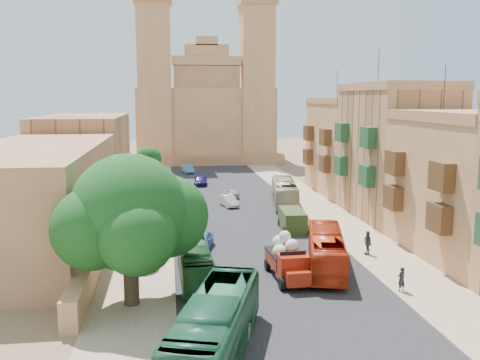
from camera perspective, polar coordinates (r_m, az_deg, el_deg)
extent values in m
plane|color=brown|center=(30.75, 6.63, -14.91)|extent=(260.00, 260.00, 0.00)
cube|color=black|center=(58.99, -0.51, -3.24)|extent=(14.00, 140.00, 0.01)
cube|color=tan|center=(60.87, 8.41, -2.96)|extent=(5.00, 140.00, 0.01)
cube|color=tan|center=(58.62, -9.79, -3.45)|extent=(5.00, 140.00, 0.01)
cube|color=tan|center=(60.23, 6.12, -2.99)|extent=(0.25, 140.00, 0.12)
cube|color=tan|center=(58.56, -7.34, -3.35)|extent=(0.25, 140.00, 0.12)
cube|color=#AF7A4F|center=(45.24, 23.23, -0.92)|extent=(8.00, 14.00, 10.50)
cube|color=#9C6A44|center=(44.70, 23.67, 6.24)|extent=(8.20, 14.00, 0.80)
cylinder|color=black|center=(46.62, 20.98, 9.18)|extent=(0.06, 0.06, 3.60)
cube|color=#50321A|center=(39.95, 20.48, -3.81)|extent=(0.90, 2.20, 2.00)
cube|color=#50321A|center=(46.86, 16.00, -1.79)|extent=(0.90, 2.20, 2.00)
cube|color=#50321A|center=(39.44, 20.71, 0.36)|extent=(0.90, 2.20, 2.00)
cube|color=#50321A|center=(46.42, 16.16, 1.78)|extent=(0.90, 2.20, 2.00)
cube|color=tan|center=(57.42, 16.19, 2.64)|extent=(8.00, 14.00, 13.00)
cube|color=#9C6A44|center=(57.13, 16.49, 9.53)|extent=(8.20, 14.00, 0.80)
cylinder|color=black|center=(59.40, 14.57, 11.69)|extent=(0.06, 0.06, 3.60)
cube|color=#1F4D2D|center=(52.33, 13.37, 0.45)|extent=(0.90, 2.20, 2.00)
cube|color=#1F4D2D|center=(59.64, 10.69, 1.54)|extent=(0.90, 2.20, 2.00)
cube|color=#1F4D2D|center=(51.94, 13.51, 4.43)|extent=(0.90, 2.20, 2.00)
cube|color=#1F4D2D|center=(59.30, 10.80, 5.03)|extent=(0.90, 2.20, 2.00)
cube|color=#AF7A4F|center=(70.47, 11.60, 3.28)|extent=(8.00, 14.00, 11.50)
cube|color=#9C6A44|center=(70.16, 11.76, 8.28)|extent=(8.20, 14.00, 0.80)
cylinder|color=black|center=(72.52, 10.32, 10.08)|extent=(0.06, 0.06, 3.60)
cube|color=#50321A|center=(65.54, 9.00, 1.73)|extent=(0.90, 2.20, 2.00)
cube|color=#50321A|center=(73.04, 7.26, 2.49)|extent=(0.90, 2.20, 2.00)
cube|color=#50321A|center=(65.23, 9.07, 4.54)|extent=(0.90, 2.20, 2.00)
cube|color=#50321A|center=(72.76, 7.31, 5.01)|extent=(0.90, 2.20, 2.00)
cube|color=#AF7A4F|center=(48.92, -13.77, -4.96)|extent=(1.00, 40.00, 1.80)
cube|color=#9C6A44|center=(47.26, -20.82, -1.68)|extent=(10.00, 28.00, 8.40)
cube|color=tan|center=(72.46, -16.22, 2.66)|extent=(10.00, 22.00, 10.00)
cube|color=#AF7A4F|center=(108.61, -3.85, 5.99)|extent=(26.00, 20.00, 14.00)
cube|color=#9C6A44|center=(98.67, -3.41, 2.16)|extent=(28.00, 4.00, 1.80)
cube|color=#9C6A44|center=(99.73, -3.53, 7.47)|extent=(12.00, 2.00, 16.00)
cube|color=#AF7A4F|center=(99.92, -3.58, 12.58)|extent=(12.60, 2.40, 1.60)
cube|color=#AF7A4F|center=(100.04, -3.59, 13.55)|extent=(8.00, 2.00, 2.40)
cube|color=#AF7A4F|center=(100.21, -3.60, 14.57)|extent=(4.00, 2.00, 1.60)
cube|color=#AF7A4F|center=(100.80, -9.09, 9.95)|extent=(6.00, 6.00, 29.00)
cube|color=#9C6A44|center=(102.25, -9.30, 18.44)|extent=(6.80, 6.80, 1.40)
cube|color=#AF7A4F|center=(102.13, 1.80, 10.04)|extent=(6.00, 6.00, 29.00)
cube|color=#9C6A44|center=(103.55, 1.84, 18.42)|extent=(6.80, 6.80, 1.40)
cylinder|color=#392B1C|center=(33.09, -11.54, -10.05)|extent=(0.91, 0.91, 3.48)
sphere|color=#0F3A14|center=(32.05, -11.75, -3.38)|extent=(6.95, 6.95, 6.95)
sphere|color=#0F3A14|center=(33.15, -7.79, -3.84)|extent=(5.12, 5.12, 5.12)
sphere|color=#0F3A14|center=(31.63, -15.47, -5.04)|extent=(4.76, 4.76, 4.76)
sphere|color=#0F3A14|center=(30.09, -10.95, -5.95)|extent=(4.39, 4.39, 4.39)
sphere|color=#0F3A14|center=(33.96, -13.24, -1.49)|extent=(4.02, 4.02, 4.02)
cylinder|color=#392B1C|center=(40.97, -11.45, -7.49)|extent=(0.44, 0.44, 1.92)
sphere|color=#0F3A14|center=(40.48, -11.54, -4.85)|extent=(2.79, 2.79, 2.79)
cylinder|color=#392B1C|center=(52.53, -10.60, -3.59)|extent=(0.44, 0.44, 2.38)
sphere|color=#0F3A14|center=(52.08, -10.68, -1.01)|extent=(3.46, 3.46, 3.46)
cylinder|color=#392B1C|center=(64.31, -10.06, -1.35)|extent=(0.44, 0.44, 2.25)
sphere|color=#0F3A14|center=(63.95, -10.12, 0.65)|extent=(3.28, 3.28, 3.28)
cylinder|color=#392B1C|center=(76.12, -9.69, 0.33)|extent=(0.44, 0.44, 2.51)
sphere|color=#0F3A14|center=(75.79, -9.74, 2.22)|extent=(3.65, 3.65, 3.65)
cube|color=maroon|center=(37.90, 4.73, -8.37)|extent=(2.20, 3.43, 0.83)
cube|color=black|center=(37.77, 4.74, -7.70)|extent=(2.25, 3.48, 0.11)
cube|color=maroon|center=(35.92, 5.63, -9.21)|extent=(2.02, 1.67, 1.67)
cube|color=maroon|center=(35.03, 6.13, -10.33)|extent=(1.63, 1.19, 0.93)
cube|color=black|center=(35.73, 5.65, -8.22)|extent=(1.76, 0.18, 0.83)
cylinder|color=black|center=(35.20, 4.51, -11.01)|extent=(0.36, 0.85, 0.83)
cylinder|color=black|center=(35.70, 7.44, -10.77)|extent=(0.36, 0.85, 0.83)
cylinder|color=black|center=(38.93, 2.96, -9.02)|extent=(0.36, 0.85, 0.83)
cylinder|color=black|center=(39.39, 5.61, -8.84)|extent=(0.36, 0.85, 0.83)
sphere|color=beige|center=(37.08, 4.28, -7.64)|extent=(1.02, 1.02, 1.02)
sphere|color=beige|center=(37.57, 5.55, -7.43)|extent=(1.02, 1.02, 1.02)
sphere|color=beige|center=(38.22, 4.53, -7.14)|extent=(1.02, 1.02, 1.02)
sphere|color=beige|center=(37.56, 4.17, -6.61)|extent=(0.93, 0.93, 0.93)
sphere|color=beige|center=(36.89, 5.58, -6.99)|extent=(0.93, 0.93, 0.93)
sphere|color=beige|center=(37.37, 4.80, -6.04)|extent=(0.83, 0.83, 0.83)
cube|color=#30461A|center=(50.39, 5.58, -4.28)|extent=(2.22, 4.71, 1.91)
cylinder|color=black|center=(48.83, 4.87, -5.38)|extent=(0.34, 0.78, 0.76)
cylinder|color=black|center=(49.17, 6.96, -5.32)|extent=(0.34, 0.78, 0.76)
cylinder|color=black|center=(51.91, 4.26, -4.52)|extent=(0.34, 0.78, 0.76)
cylinder|color=black|center=(52.23, 6.23, -4.47)|extent=(0.34, 0.78, 0.76)
imported|color=#246645|center=(26.13, -2.65, -15.54)|extent=(5.88, 11.54, 3.14)
imported|color=#1C5623|center=(36.80, -4.83, -8.83)|extent=(2.23, 8.69, 2.41)
imported|color=red|center=(39.33, 9.18, -7.45)|extent=(4.72, 10.32, 2.80)
imported|color=#B9B18B|center=(61.65, 4.76, -1.35)|extent=(4.01, 10.89, 2.96)
imported|color=#456BAD|center=(44.11, -4.19, -6.48)|extent=(2.63, 4.47, 1.43)
imported|color=silver|center=(61.08, -1.25, -2.22)|extent=(2.29, 4.11, 1.28)
imported|color=beige|center=(50.99, 6.36, -4.57)|extent=(2.00, 4.19, 1.15)
imported|color=#130F4D|center=(75.80, -4.23, -0.08)|extent=(2.09, 4.49, 1.27)
imported|color=beige|center=(66.37, -0.90, -1.41)|extent=(1.78, 3.38, 1.09)
imported|color=#3E88CA|center=(88.25, -5.56, 1.18)|extent=(2.09, 4.20, 1.32)
imported|color=black|center=(36.29, 16.83, -10.10)|extent=(0.69, 0.58, 1.62)
imported|color=#3C3C3E|center=(43.68, 13.44, -6.52)|extent=(0.58, 1.17, 1.93)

